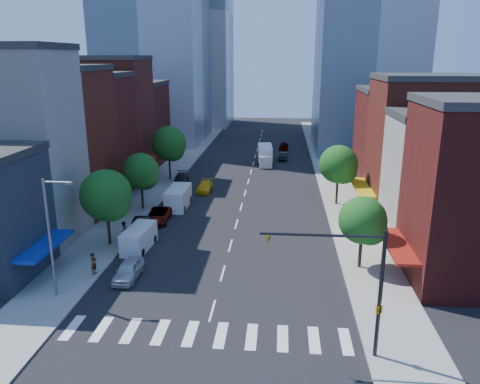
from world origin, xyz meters
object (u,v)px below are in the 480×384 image
object	(u,v)px
pedestrian_far	(124,231)
taxi	(205,187)
parked_car_third	(158,215)
traffic_car_far	(284,146)
pedestrian_near	(94,264)
traffic_car_oncoming	(283,156)
parked_car_rear	(181,178)
parked_car_front	(128,270)
parked_car_second	(141,226)
cargo_van_near	(138,239)
box_truck	(265,155)
cargo_van_far	(178,198)

from	to	relation	value
pedestrian_far	taxi	bearing A→B (deg)	176.94
parked_car_third	traffic_car_far	distance (m)	45.34
traffic_car_far	pedestrian_far	distance (m)	51.49
parked_car_third	pedestrian_near	size ratio (longest dim) A/B	2.75
traffic_car_far	pedestrian_near	xyz separation A→B (m)	(-15.66, -56.61, 0.35)
pedestrian_near	traffic_car_oncoming	bearing A→B (deg)	-12.09
taxi	parked_car_rear	bearing A→B (deg)	135.80
parked_car_front	parked_car_third	size ratio (longest dim) A/B	0.85
traffic_car_oncoming	pedestrian_far	world-z (taller)	pedestrian_far
parked_car_front	parked_car_third	distance (m)	13.73
parked_car_second	taxi	xyz separation A→B (m)	(4.05, 15.88, -0.11)
parked_car_third	pedestrian_near	bearing A→B (deg)	-100.90
traffic_car_far	pedestrian_near	distance (m)	58.74
parked_car_second	taxi	world-z (taller)	parked_car_second
parked_car_second	taxi	size ratio (longest dim) A/B	1.03
parked_car_third	traffic_car_oncoming	bearing A→B (deg)	64.79
parked_car_second	traffic_car_far	xyz separation A→B (m)	(14.66, 46.78, -0.05)
traffic_car_oncoming	traffic_car_far	xyz separation A→B (m)	(0.16, 9.84, 0.04)
traffic_car_oncoming	pedestrian_far	bearing A→B (deg)	70.91
cargo_van_near	taxi	bearing A→B (deg)	85.35
traffic_car_oncoming	traffic_car_far	size ratio (longest dim) A/B	0.97
parked_car_front	parked_car_second	world-z (taller)	parked_car_second
parked_car_second	parked_car_rear	distance (m)	19.85
traffic_car_far	parked_car_rear	bearing A→B (deg)	64.93
parked_car_second	parked_car_third	distance (m)	3.69
box_truck	pedestrian_near	xyz separation A→B (m)	(-12.47, -43.23, -0.37)
traffic_car_oncoming	pedestrian_near	world-z (taller)	pedestrian_near
parked_car_third	box_truck	size ratio (longest dim) A/B	0.66
traffic_car_oncoming	cargo_van_near	bearing A→B (deg)	74.28
taxi	pedestrian_near	world-z (taller)	pedestrian_near
parked_car_second	traffic_car_oncoming	xyz separation A→B (m)	(14.50, 36.94, -0.09)
pedestrian_far	cargo_van_far	bearing A→B (deg)	177.10
parked_car_rear	box_truck	distance (m)	17.77
taxi	box_truck	xyz separation A→B (m)	(7.42, 17.52, 0.79)
parked_car_third	pedestrian_far	bearing A→B (deg)	-110.64
parked_car_third	cargo_van_far	size ratio (longest dim) A/B	0.88
parked_car_second	traffic_car_oncoming	world-z (taller)	parked_car_second
parked_car_third	pedestrian_far	world-z (taller)	pedestrian_far
parked_car_third	parked_car_rear	bearing A→B (deg)	90.06
cargo_van_near	box_truck	xyz separation A→B (m)	(10.46, 37.48, 0.40)
parked_car_front	parked_car_second	xyz separation A→B (m)	(-1.97, 10.10, 0.03)
cargo_van_far	box_truck	xyz separation A→B (m)	(9.47, 24.76, 0.24)
parked_car_second	cargo_van_far	xyz separation A→B (m)	(2.00, 8.64, 0.43)
parked_car_rear	cargo_van_far	size ratio (longest dim) A/B	0.82
pedestrian_near	parked_car_front	bearing A→B (deg)	-88.93
parked_car_front	box_truck	distance (m)	44.53
parked_car_third	cargo_van_near	xyz separation A→B (m)	(0.14, -7.67, 0.34)
parked_car_second	cargo_van_near	size ratio (longest dim) A/B	0.92
parked_car_second	cargo_van_near	world-z (taller)	cargo_van_near
parked_car_third	traffic_car_far	xyz separation A→B (m)	(13.79, 43.19, 0.02)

